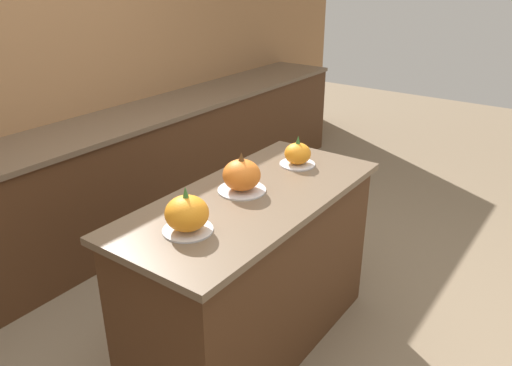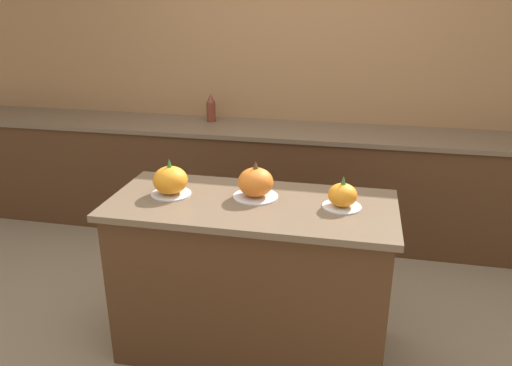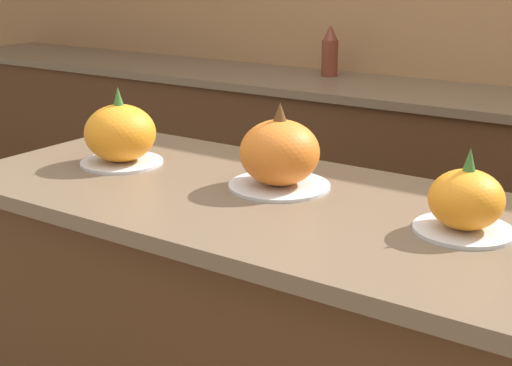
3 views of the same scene
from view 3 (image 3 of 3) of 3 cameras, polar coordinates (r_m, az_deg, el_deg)
back_counter at (r=3.06m, az=16.23°, el=-1.52°), size 6.00×0.60×0.89m
pumpkin_cake_left at (r=1.86m, az=-10.80°, el=3.81°), size 0.21×0.21×0.20m
pumpkin_cake_center at (r=1.63m, az=1.90°, el=2.27°), size 0.24×0.24×0.20m
pumpkin_cake_right at (r=1.42m, az=16.44°, el=-1.49°), size 0.20×0.20×0.17m
bottle_tall at (r=3.31m, az=5.93°, el=10.41°), size 0.08×0.08×0.23m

